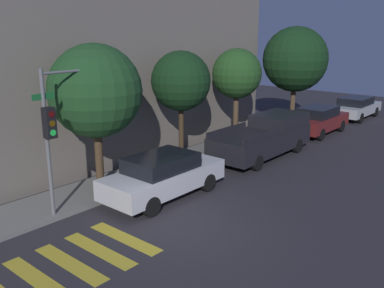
{
  "coord_description": "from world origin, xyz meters",
  "views": [
    {
      "loc": [
        -8.44,
        -7.69,
        5.66
      ],
      "look_at": [
        2.97,
        2.1,
        1.6
      ],
      "focal_mm": 40.0,
      "sensor_mm": 36.0,
      "label": 1
    }
  ],
  "objects_px": {
    "sedan_near_corner": "(163,175)",
    "sedan_middle": "(318,120)",
    "tree_behind_truck": "(295,59)",
    "sedan_far_end": "(356,107)",
    "tree_far_end": "(237,74)",
    "tree_midblock": "(181,81)",
    "pickup_truck": "(265,136)",
    "tree_near_corner": "(95,91)",
    "traffic_light_pole": "(62,115)"
  },
  "relations": [
    {
      "from": "sedan_far_end",
      "to": "tree_midblock",
      "type": "height_order",
      "value": "tree_midblock"
    },
    {
      "from": "sedan_far_end",
      "to": "tree_far_end",
      "type": "distance_m",
      "value": 11.17
    },
    {
      "from": "sedan_middle",
      "to": "tree_midblock",
      "type": "height_order",
      "value": "tree_midblock"
    },
    {
      "from": "tree_midblock",
      "to": "tree_far_end",
      "type": "xyz_separation_m",
      "value": [
        4.03,
        0.0,
        -0.01
      ]
    },
    {
      "from": "traffic_light_pole",
      "to": "tree_midblock",
      "type": "height_order",
      "value": "tree_midblock"
    },
    {
      "from": "traffic_light_pole",
      "to": "tree_behind_truck",
      "type": "height_order",
      "value": "tree_behind_truck"
    },
    {
      "from": "sedan_middle",
      "to": "tree_midblock",
      "type": "distance_m",
      "value": 9.65
    },
    {
      "from": "sedan_far_end",
      "to": "tree_near_corner",
      "type": "xyz_separation_m",
      "value": [
        -18.98,
        2.1,
        2.87
      ]
    },
    {
      "from": "tree_midblock",
      "to": "tree_near_corner",
      "type": "bearing_deg",
      "value": -180.0
    },
    {
      "from": "sedan_middle",
      "to": "tree_far_end",
      "type": "bearing_deg",
      "value": 157.15
    },
    {
      "from": "tree_far_end",
      "to": "tree_near_corner",
      "type": "bearing_deg",
      "value": -180.0
    },
    {
      "from": "tree_near_corner",
      "to": "pickup_truck",
      "type": "bearing_deg",
      "value": -15.23
    },
    {
      "from": "tree_far_end",
      "to": "tree_behind_truck",
      "type": "relative_size",
      "value": 0.82
    },
    {
      "from": "traffic_light_pole",
      "to": "sedan_near_corner",
      "type": "height_order",
      "value": "traffic_light_pole"
    },
    {
      "from": "sedan_near_corner",
      "to": "traffic_light_pole",
      "type": "bearing_deg",
      "value": 156.79
    },
    {
      "from": "tree_near_corner",
      "to": "tree_far_end",
      "type": "height_order",
      "value": "tree_near_corner"
    },
    {
      "from": "traffic_light_pole",
      "to": "pickup_truck",
      "type": "height_order",
      "value": "traffic_light_pole"
    },
    {
      "from": "tree_midblock",
      "to": "pickup_truck",
      "type": "bearing_deg",
      "value": -31.95
    },
    {
      "from": "traffic_light_pole",
      "to": "sedan_far_end",
      "type": "bearing_deg",
      "value": -3.48
    },
    {
      "from": "sedan_near_corner",
      "to": "sedan_middle",
      "type": "relative_size",
      "value": 1.06
    },
    {
      "from": "traffic_light_pole",
      "to": "tree_near_corner",
      "type": "bearing_deg",
      "value": 23.83
    },
    {
      "from": "traffic_light_pole",
      "to": "tree_midblock",
      "type": "relative_size",
      "value": 0.95
    },
    {
      "from": "sedan_near_corner",
      "to": "tree_near_corner",
      "type": "bearing_deg",
      "value": 117.21
    },
    {
      "from": "sedan_far_end",
      "to": "tree_far_end",
      "type": "xyz_separation_m",
      "value": [
        -10.61,
        2.1,
        2.81
      ]
    },
    {
      "from": "traffic_light_pole",
      "to": "sedan_middle",
      "type": "bearing_deg",
      "value": -4.76
    },
    {
      "from": "pickup_truck",
      "to": "tree_behind_truck",
      "type": "height_order",
      "value": "tree_behind_truck"
    },
    {
      "from": "tree_near_corner",
      "to": "tree_far_end",
      "type": "xyz_separation_m",
      "value": [
        8.37,
        0.0,
        -0.07
      ]
    },
    {
      "from": "traffic_light_pole",
      "to": "tree_near_corner",
      "type": "xyz_separation_m",
      "value": [
        1.88,
        0.83,
        0.42
      ]
    },
    {
      "from": "tree_near_corner",
      "to": "tree_midblock",
      "type": "height_order",
      "value": "tree_near_corner"
    },
    {
      "from": "sedan_near_corner",
      "to": "pickup_truck",
      "type": "bearing_deg",
      "value": 0.0
    },
    {
      "from": "tree_behind_truck",
      "to": "pickup_truck",
      "type": "bearing_deg",
      "value": -162.36
    },
    {
      "from": "tree_behind_truck",
      "to": "sedan_near_corner",
      "type": "bearing_deg",
      "value": -170.99
    },
    {
      "from": "tree_near_corner",
      "to": "sedan_far_end",
      "type": "bearing_deg",
      "value": -6.3
    },
    {
      "from": "traffic_light_pole",
      "to": "tree_near_corner",
      "type": "relative_size",
      "value": 0.88
    },
    {
      "from": "tree_near_corner",
      "to": "tree_midblock",
      "type": "relative_size",
      "value": 1.08
    },
    {
      "from": "sedan_far_end",
      "to": "tree_midblock",
      "type": "relative_size",
      "value": 0.92
    },
    {
      "from": "traffic_light_pole",
      "to": "pickup_truck",
      "type": "bearing_deg",
      "value": -7.54
    },
    {
      "from": "traffic_light_pole",
      "to": "tree_behind_truck",
      "type": "bearing_deg",
      "value": 2.94
    },
    {
      "from": "sedan_near_corner",
      "to": "sedan_middle",
      "type": "distance_m",
      "value": 12.26
    },
    {
      "from": "sedan_far_end",
      "to": "pickup_truck",
      "type": "bearing_deg",
      "value": 180.0
    },
    {
      "from": "pickup_truck",
      "to": "sedan_middle",
      "type": "xyz_separation_m",
      "value": [
        5.64,
        -0.0,
        -0.12
      ]
    },
    {
      "from": "pickup_truck",
      "to": "tree_behind_truck",
      "type": "relative_size",
      "value": 0.97
    },
    {
      "from": "tree_behind_truck",
      "to": "sedan_far_end",
      "type": "bearing_deg",
      "value": -24.05
    },
    {
      "from": "sedan_far_end",
      "to": "tree_midblock",
      "type": "bearing_deg",
      "value": 171.86
    },
    {
      "from": "sedan_middle",
      "to": "tree_far_end",
      "type": "height_order",
      "value": "tree_far_end"
    },
    {
      "from": "sedan_near_corner",
      "to": "tree_far_end",
      "type": "xyz_separation_m",
      "value": [
        7.29,
        2.1,
        2.74
      ]
    },
    {
      "from": "sedan_middle",
      "to": "pickup_truck",
      "type": "bearing_deg",
      "value": 180.0
    },
    {
      "from": "sedan_far_end",
      "to": "tree_midblock",
      "type": "distance_m",
      "value": 15.06
    },
    {
      "from": "tree_behind_truck",
      "to": "tree_far_end",
      "type": "bearing_deg",
      "value": 180.0
    },
    {
      "from": "sedan_near_corner",
      "to": "sedan_far_end",
      "type": "height_order",
      "value": "sedan_near_corner"
    }
  ]
}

